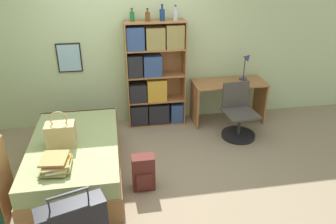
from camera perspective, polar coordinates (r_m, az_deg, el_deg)
name	(u,v)px	position (r m, az deg, el deg)	size (l,w,h in m)	color
ground_plane	(137,171)	(4.46, -5.45, -10.17)	(14.00, 14.00, 0.00)	gray
wall_back	(125,46)	(5.33, -7.46, 11.31)	(10.00, 0.09, 2.60)	beige
bed	(76,159)	(4.36, -15.66, -7.88)	(1.09, 1.84, 0.53)	#A36B3D
handbag	(61,134)	(4.12, -18.16, -3.62)	(0.34, 0.23, 0.44)	tan
book_stack_on_bed	(56,164)	(3.72, -18.92, -8.54)	(0.33, 0.38, 0.14)	#334C84
bookcase	(153,77)	(5.30, -2.65, 6.10)	(0.94, 0.31, 1.71)	#A36B3D
bottle_green	(132,16)	(5.08, -6.27, 16.26)	(0.07, 0.07, 0.19)	#1E6B2D
bottle_brown	(148,16)	(5.04, -3.57, 16.29)	(0.07, 0.07, 0.19)	brown
bottle_clear	(162,14)	(5.08, -1.02, 16.63)	(0.08, 0.08, 0.24)	navy
bottle_blue	(175,15)	(5.10, 1.31, 16.59)	(0.07, 0.07, 0.23)	#B7BCC1
desk	(228,94)	(5.60, 10.48, 3.14)	(1.20, 0.54, 0.71)	#A36B3D
desk_lamp	(247,61)	(5.61, 13.57, 8.56)	(0.19, 0.14, 0.47)	navy
desk_chair	(238,121)	(5.24, 12.10, -1.54)	(0.52, 0.52, 0.84)	black
backpack	(143,173)	(4.04, -4.29, -10.52)	(0.27, 0.20, 0.45)	#56231E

